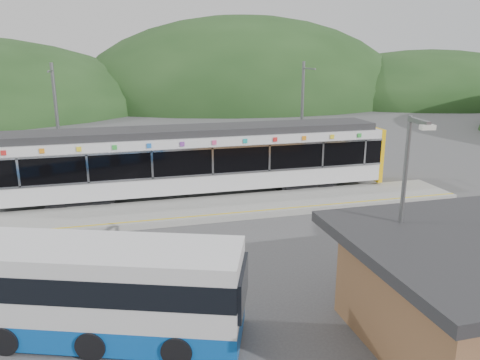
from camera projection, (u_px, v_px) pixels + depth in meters
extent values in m
plane|color=#4C4C4F|center=(222.00, 237.00, 19.68)|extent=(120.00, 120.00, 0.00)
ellipsoid|color=#1E3D19|center=(245.00, 101.00, 73.99)|extent=(52.00, 39.00, 26.00)
ellipsoid|color=#1E3D19|center=(427.00, 100.00, 75.63)|extent=(44.00, 33.00, 16.00)
cube|color=#9E9E99|center=(207.00, 209.00, 22.71)|extent=(26.00, 3.20, 0.30)
cube|color=yellow|center=(212.00, 215.00, 21.46)|extent=(26.00, 0.10, 0.01)
cube|color=black|center=(82.00, 199.00, 23.71)|extent=(3.20, 2.20, 0.56)
cube|color=black|center=(302.00, 183.00, 26.70)|extent=(3.20, 2.20, 0.56)
cube|color=silver|center=(198.00, 177.00, 25.01)|extent=(20.00, 2.90, 0.92)
cube|color=black|center=(198.00, 156.00, 24.70)|extent=(20.00, 2.96, 1.45)
cube|color=silver|center=(203.00, 175.00, 23.48)|extent=(20.00, 0.05, 0.10)
cube|color=silver|center=(203.00, 149.00, 23.12)|extent=(20.00, 0.05, 0.10)
cube|color=silver|center=(197.00, 138.00, 24.45)|extent=(20.00, 2.90, 0.45)
cube|color=#2D2D30|center=(197.00, 130.00, 24.34)|extent=(19.40, 2.50, 0.36)
cube|color=yellow|center=(369.00, 152.00, 27.31)|extent=(0.24, 2.92, 3.00)
cube|color=silver|center=(18.00, 173.00, 21.18)|extent=(0.10, 0.05, 1.35)
cube|color=silver|center=(87.00, 169.00, 21.93)|extent=(0.10, 0.05, 1.35)
cube|color=silver|center=(152.00, 165.00, 22.68)|extent=(0.10, 0.05, 1.35)
cube|color=silver|center=(213.00, 161.00, 23.43)|extent=(0.10, 0.05, 1.35)
cube|color=silver|center=(269.00, 158.00, 24.18)|extent=(0.10, 0.05, 1.35)
cube|color=silver|center=(323.00, 155.00, 24.92)|extent=(0.10, 0.05, 1.35)
cube|color=silver|center=(365.00, 152.00, 25.55)|extent=(0.10, 0.05, 1.35)
cube|color=red|center=(3.00, 153.00, 20.81)|extent=(0.22, 0.04, 0.22)
cube|color=orange|center=(42.00, 151.00, 21.21)|extent=(0.22, 0.04, 0.22)
cube|color=yellow|center=(79.00, 149.00, 21.61)|extent=(0.22, 0.04, 0.22)
cube|color=green|center=(115.00, 147.00, 22.01)|extent=(0.22, 0.04, 0.22)
cube|color=blue|center=(149.00, 146.00, 22.41)|extent=(0.22, 0.04, 0.22)
cube|color=purple|center=(182.00, 144.00, 22.81)|extent=(0.22, 0.04, 0.22)
cube|color=#E54C8C|center=(214.00, 143.00, 23.21)|extent=(0.22, 0.04, 0.22)
cube|color=#19A5A5|center=(245.00, 141.00, 23.61)|extent=(0.22, 0.04, 0.22)
cube|color=red|center=(275.00, 140.00, 24.01)|extent=(0.22, 0.04, 0.22)
cube|color=orange|center=(304.00, 138.00, 24.41)|extent=(0.22, 0.04, 0.22)
cube|color=yellow|center=(332.00, 137.00, 24.81)|extent=(0.22, 0.04, 0.22)
cube|color=green|center=(359.00, 135.00, 25.21)|extent=(0.22, 0.04, 0.22)
cylinder|color=slate|center=(58.00, 130.00, 25.02)|extent=(0.18, 0.18, 7.00)
cube|color=slate|center=(50.00, 71.00, 23.46)|extent=(0.08, 1.80, 0.08)
cylinder|color=slate|center=(302.00, 120.00, 28.51)|extent=(0.18, 0.18, 7.00)
cube|color=slate|center=(309.00, 69.00, 26.95)|extent=(0.08, 1.80, 0.08)
cube|color=blue|center=(66.00, 319.00, 12.83)|extent=(9.81, 5.44, 0.70)
cube|color=silver|center=(64.00, 296.00, 12.65)|extent=(9.81, 5.44, 0.70)
cube|color=black|center=(61.00, 272.00, 12.46)|extent=(9.83, 5.47, 0.70)
cube|color=silver|center=(59.00, 252.00, 12.31)|extent=(9.81, 5.44, 0.44)
cylinder|color=black|center=(27.00, 318.00, 12.95)|extent=(1.55, 2.44, 0.79)
cylinder|color=black|center=(107.00, 322.00, 12.74)|extent=(1.55, 2.44, 0.79)
cylinder|color=black|center=(186.00, 327.00, 12.53)|extent=(1.55, 2.44, 0.79)
cylinder|color=slate|center=(400.00, 223.00, 12.83)|extent=(0.12, 0.12, 5.94)
cube|color=slate|center=(421.00, 121.00, 11.66)|extent=(0.26, 1.00, 0.12)
cube|color=silver|center=(432.00, 127.00, 11.27)|extent=(0.37, 0.23, 0.12)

